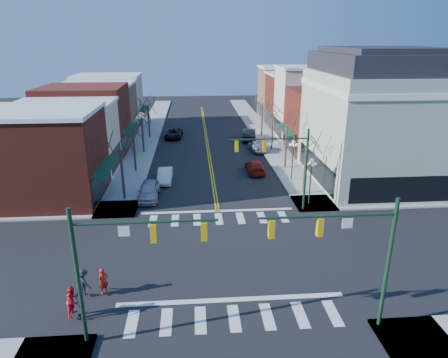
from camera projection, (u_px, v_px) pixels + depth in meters
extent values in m
plane|color=black|center=(225.00, 258.00, 27.12)|extent=(160.00, 160.00, 0.00)
cube|color=#9E9B93|center=(134.00, 169.00, 45.24)|extent=(3.50, 70.00, 0.15)
cube|color=#9E9B93|center=(286.00, 165.00, 46.53)|extent=(3.50, 70.00, 0.15)
cube|color=maroon|center=(42.00, 158.00, 35.68)|extent=(10.00, 8.50, 8.00)
cube|color=beige|center=(67.00, 139.00, 43.04)|extent=(10.00, 7.00, 7.50)
cube|color=maroon|center=(85.00, 120.00, 50.39)|extent=(10.00, 9.00, 8.50)
cube|color=#957352|center=(100.00, 112.00, 58.25)|extent=(10.00, 7.50, 7.80)
cube|color=beige|center=(110.00, 102.00, 65.47)|extent=(10.00, 8.00, 8.20)
cube|color=maroon|center=(329.00, 121.00, 51.11)|extent=(10.00, 8.50, 8.00)
cube|color=beige|center=(312.00, 104.00, 58.05)|extent=(10.00, 7.00, 10.00)
cube|color=maroon|center=(299.00, 101.00, 65.35)|extent=(10.00, 8.00, 8.50)
cube|color=#957352|center=(288.00, 93.00, 72.78)|extent=(10.00, 8.00, 9.00)
cube|color=#A5B098|center=(377.00, 129.00, 40.11)|extent=(12.00, 14.00, 11.00)
cube|color=white|center=(382.00, 87.00, 38.74)|extent=(12.25, 14.25, 0.50)
cube|color=black|center=(385.00, 62.00, 37.97)|extent=(11.40, 13.40, 1.80)
cube|color=black|center=(387.00, 50.00, 37.60)|extent=(9.80, 11.80, 0.60)
cylinder|color=#14331E|center=(78.00, 280.00, 18.42)|extent=(0.20, 0.20, 7.20)
cylinder|color=#14331E|center=(145.00, 222.00, 17.72)|extent=(6.50, 0.12, 0.12)
cube|color=gold|center=(153.00, 233.00, 17.93)|extent=(0.28, 0.28, 0.90)
cube|color=gold|center=(204.00, 231.00, 18.10)|extent=(0.28, 0.28, 0.90)
cylinder|color=#14331E|center=(388.00, 266.00, 19.51)|extent=(0.20, 0.20, 7.20)
cylinder|color=#14331E|center=(328.00, 216.00, 18.33)|extent=(6.50, 0.12, 0.12)
cube|color=gold|center=(320.00, 227.00, 18.49)|extent=(0.28, 0.28, 0.90)
cube|color=gold|center=(271.00, 229.00, 18.32)|extent=(0.28, 0.28, 0.90)
cylinder|color=#14331E|center=(306.00, 171.00, 33.41)|extent=(0.20, 0.20, 7.20)
cylinder|color=#14331E|center=(269.00, 139.00, 32.23)|extent=(6.50, 0.12, 0.12)
cube|color=gold|center=(265.00, 146.00, 32.39)|extent=(0.28, 0.28, 0.90)
cube|color=gold|center=(237.00, 146.00, 32.23)|extent=(0.28, 0.28, 0.90)
cylinder|color=#14331E|center=(310.00, 184.00, 35.04)|extent=(0.12, 0.12, 4.00)
sphere|color=white|center=(312.00, 161.00, 34.32)|extent=(0.36, 0.36, 0.36)
cylinder|color=#14331E|center=(292.00, 162.00, 41.14)|extent=(0.12, 0.12, 4.00)
sphere|color=white|center=(294.00, 142.00, 40.42)|extent=(0.36, 0.36, 0.36)
cylinder|color=#382B21|center=(123.00, 175.00, 36.04)|extent=(0.24, 0.24, 4.76)
cylinder|color=#382B21|center=(134.00, 150.00, 43.51)|extent=(0.24, 0.24, 5.04)
cylinder|color=#382B21|center=(143.00, 136.00, 51.10)|extent=(0.24, 0.24, 4.55)
cylinder|color=#382B21|center=(149.00, 122.00, 58.56)|extent=(0.24, 0.24, 4.90)
cylinder|color=#382B21|center=(305.00, 172.00, 37.30)|extent=(0.24, 0.24, 4.62)
cylinder|color=#382B21|center=(286.00, 147.00, 44.72)|extent=(0.24, 0.24, 5.18)
cylinder|color=#382B21|center=(272.00, 132.00, 52.29)|extent=(0.24, 0.24, 4.83)
cylinder|color=#382B21|center=(262.00, 120.00, 59.78)|extent=(0.24, 0.24, 4.97)
imported|color=#A3A3A7|center=(149.00, 191.00, 36.85)|extent=(1.87, 4.60, 1.56)
imported|color=white|center=(165.00, 175.00, 41.23)|extent=(1.48, 4.12, 1.35)
imported|color=black|center=(174.00, 133.00, 59.20)|extent=(2.70, 5.18, 1.39)
imported|color=maroon|center=(255.00, 167.00, 44.11)|extent=(1.93, 4.64, 1.34)
imported|color=#A6A6AA|center=(257.00, 146.00, 52.29)|extent=(2.20, 4.55, 1.50)
imported|color=black|center=(249.00, 134.00, 57.86)|extent=(2.48, 5.42, 1.72)
imported|color=#B61F13|center=(103.00, 281.00, 22.91)|extent=(0.68, 0.67, 1.58)
imported|color=red|center=(73.00, 301.00, 21.08)|extent=(0.82, 0.96, 1.73)
imported|color=black|center=(80.00, 303.00, 20.96)|extent=(0.89, 1.02, 1.65)
imported|color=black|center=(83.00, 282.00, 22.78)|extent=(1.20, 1.12, 1.62)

